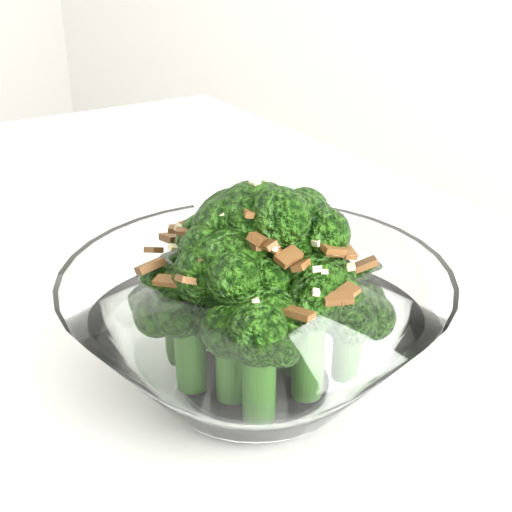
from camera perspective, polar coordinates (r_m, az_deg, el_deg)
The scene contains 2 objects.
table at distance 0.56m, azimuth -10.95°, elevation -11.37°, with size 1.42×1.23×0.75m.
broccoli_dish at distance 0.42m, azimuth -0.01°, elevation -5.09°, with size 0.22×0.22×0.14m.
Camera 1 is at (0.44, -0.22, 1.02)m, focal length 50.00 mm.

